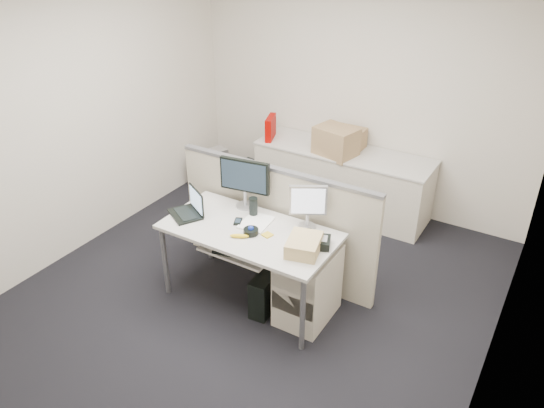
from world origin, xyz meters
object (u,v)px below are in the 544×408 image
Objects in this scene: laptop at (184,204)px; desk at (249,236)px; monitor_main at (245,184)px; desk_phone at (317,242)px.

desk is at bearing 38.50° from laptop.
monitor_main reaches higher than laptop.
laptop is (-0.37, -0.41, -0.12)m from monitor_main.
desk is 3.22× the size of monitor_main.
laptop is (-0.62, -0.09, 0.18)m from desk.
laptop is 1.23m from desk_phone.
desk is at bearing -60.68° from monitor_main.
desk is 4.87× the size of laptop.
laptop reaches higher than desk_phone.
monitor_main is at bearing 143.15° from desk_phone.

